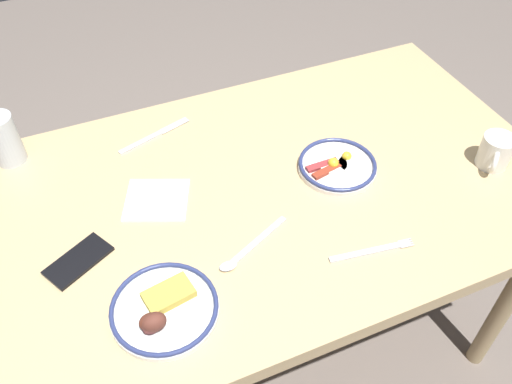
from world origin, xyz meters
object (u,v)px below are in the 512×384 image
paper_napkin (157,200)px  fork_near (372,251)px  coffee_mug (496,152)px  tea_spoon (245,251)px  plate_near_main (337,165)px  plate_center_pancakes (163,310)px  cell_phone (78,261)px  drinking_glass (5,141)px  butter_knife (155,136)px

paper_napkin → fork_near: 0.52m
coffee_mug → tea_spoon: (0.69, 0.02, -0.04)m
plate_near_main → tea_spoon: 0.36m
plate_center_pancakes → coffee_mug: bearing=-173.9°
coffee_mug → cell_phone: bearing=-5.7°
paper_napkin → tea_spoon: (-0.14, 0.23, 0.00)m
drinking_glass → butter_knife: size_ratio=0.64×
plate_near_main → coffee_mug: (-0.37, 0.14, 0.03)m
plate_near_main → plate_center_pancakes: plate_center_pancakes is taller
tea_spoon → cell_phone: bearing=-19.2°
plate_near_main → drinking_glass: bearing=-25.7°
plate_near_main → coffee_mug: coffee_mug is taller
cell_phone → tea_spoon: 0.37m
plate_near_main → paper_napkin: size_ratio=1.34×
drinking_glass → fork_near: size_ratio=0.69×
butter_knife → paper_napkin: bearing=75.5°
plate_near_main → cell_phone: size_ratio=1.40×
fork_near → tea_spoon: tea_spoon is taller
cell_phone → fork_near: 0.65m
drinking_glass → tea_spoon: drinking_glass is taller
paper_napkin → butter_knife: (-0.06, -0.24, 0.00)m
paper_napkin → drinking_glass: bearing=-43.6°
plate_near_main → fork_near: bearing=77.5°
plate_center_pancakes → drinking_glass: 0.65m
coffee_mug → butter_knife: size_ratio=0.44×
tea_spoon → paper_napkin: bearing=-59.4°
paper_napkin → fork_near: size_ratio=0.75×
coffee_mug → paper_napkin: (0.83, -0.22, -0.04)m
cell_phone → butter_knife: size_ratio=0.67×
plate_center_pancakes → fork_near: 0.47m
drinking_glass → coffee_mug: bearing=156.0°
plate_near_main → tea_spoon: size_ratio=1.04×
plate_center_pancakes → paper_napkin: (-0.07, -0.31, -0.01)m
coffee_mug → fork_near: size_ratio=0.48×
cell_phone → plate_near_main: bearing=155.0°
cell_phone → tea_spoon: size_ratio=0.74×
fork_near → butter_knife: same height
plate_center_pancakes → butter_knife: (-0.13, -0.55, -0.01)m
fork_near → drinking_glass: bearing=-41.9°
drinking_glass → tea_spoon: bearing=130.3°
butter_knife → plate_center_pancakes: bearing=76.2°
plate_center_pancakes → paper_napkin: 0.32m
plate_near_main → fork_near: (0.06, 0.27, -0.01)m
butter_knife → tea_spoon: 0.47m
plate_center_pancakes → drinking_glass: bearing=-68.8°
butter_knife → plate_near_main: bearing=141.8°
plate_center_pancakes → paper_napkin: bearing=-103.2°
plate_near_main → plate_center_pancakes: size_ratio=0.91×
plate_near_main → cell_phone: 0.67m
plate_center_pancakes → coffee_mug: (-0.90, -0.10, 0.03)m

